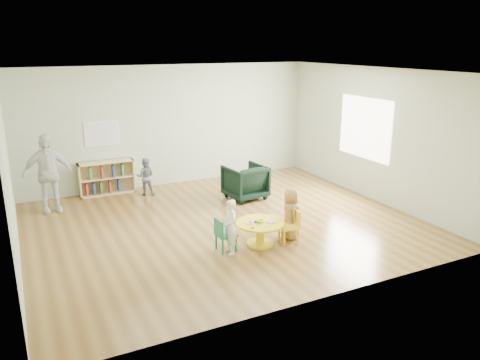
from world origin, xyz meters
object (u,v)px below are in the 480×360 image
at_px(kid_chair_left, 224,234).
at_px(child_right, 290,214).
at_px(activity_table, 260,229).
at_px(bookshelf, 106,178).
at_px(armchair, 245,182).
at_px(toddler, 146,177).
at_px(child_left, 230,227).
at_px(adult_caretaker, 47,173).
at_px(kid_chair_right, 291,225).

height_order(kid_chair_left, child_right, child_right).
xyz_separation_m(activity_table, child_right, (0.59, 0.02, 0.17)).
distance_m(bookshelf, armchair, 3.13).
bearing_deg(activity_table, armchair, 69.01).
xyz_separation_m(kid_chair_left, toddler, (-0.34, 3.46, 0.12)).
bearing_deg(child_right, toddler, 31.63).
height_order(armchair, child_left, child_left).
bearing_deg(kid_chair_left, child_left, 24.13).
relative_size(armchair, toddler, 0.97).
bearing_deg(toddler, adult_caretaker, 27.78).
xyz_separation_m(activity_table, kid_chair_right, (0.52, -0.13, 0.02)).
relative_size(kid_chair_right, child_right, 0.63).
bearing_deg(kid_chair_right, adult_caretaker, 56.24).
bearing_deg(armchair, kid_chair_left, 48.77).
xyz_separation_m(bookshelf, child_right, (2.35, -3.96, 0.09)).
bearing_deg(bookshelf, armchair, -32.17).
distance_m(kid_chair_right, armchair, 2.47).
bearing_deg(child_right, armchair, -0.07).
bearing_deg(child_left, armchair, 150.04).
distance_m(kid_chair_left, kid_chair_right, 1.18).
distance_m(child_left, child_right, 1.18).
bearing_deg(armchair, child_left, 51.21).
height_order(bookshelf, toddler, toddler).
bearing_deg(child_left, bookshelf, -162.03).
height_order(armchair, toddler, toddler).
relative_size(kid_chair_left, bookshelf, 0.46).
relative_size(bookshelf, adult_caretaker, 0.76).
distance_m(armchair, child_right, 2.32).
bearing_deg(child_right, child_left, 101.72).
relative_size(kid_chair_left, kid_chair_right, 0.97).
height_order(child_left, toddler, child_left).
xyz_separation_m(armchair, adult_caretaker, (-3.89, 0.97, 0.42)).
relative_size(activity_table, adult_caretaker, 0.51).
bearing_deg(adult_caretaker, child_left, -57.84).
relative_size(kid_chair_right, adult_caretaker, 0.36).
bearing_deg(child_right, adult_caretaker, 54.98).
bearing_deg(armchair, activity_table, 61.94).
xyz_separation_m(armchair, toddler, (-1.87, 1.19, 0.05)).
bearing_deg(adult_caretaker, toddler, 2.70).
bearing_deg(bookshelf, child_right, -59.28).
distance_m(kid_chair_right, child_right, 0.22).
bearing_deg(kid_chair_left, adult_caretaker, -146.45).
height_order(activity_table, bookshelf, bookshelf).
bearing_deg(child_right, activity_table, 99.39).
height_order(activity_table, adult_caretaker, adult_caretaker).
bearing_deg(activity_table, kid_chair_right, -13.49).
height_order(bookshelf, child_left, child_left).
xyz_separation_m(kid_chair_right, child_right, (0.07, 0.15, 0.15)).
bearing_deg(activity_table, child_left, -173.27).
relative_size(activity_table, bookshelf, 0.68).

